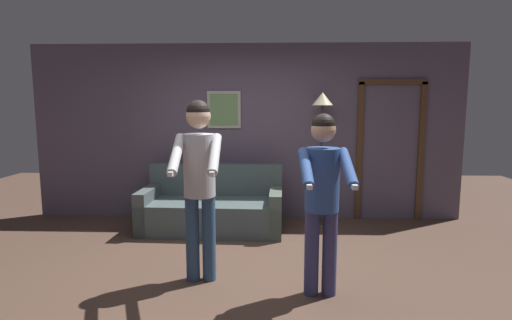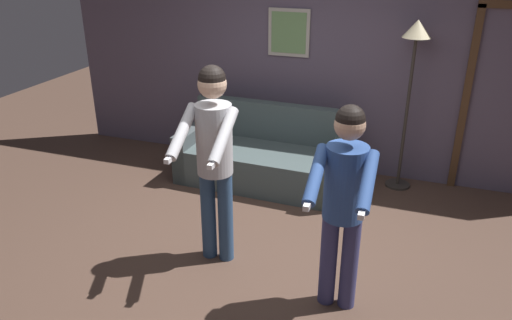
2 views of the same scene
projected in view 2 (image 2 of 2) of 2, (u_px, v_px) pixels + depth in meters
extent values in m
plane|color=#4E382D|center=(255.00, 256.00, 4.52)|extent=(12.00, 12.00, 0.00)
cube|color=#574D61|center=(316.00, 63.00, 5.84)|extent=(6.40, 0.06, 2.60)
cube|color=#B7B2A8|center=(289.00, 33.00, 5.77)|extent=(0.49, 0.02, 0.55)
cube|color=#6C965D|center=(289.00, 33.00, 5.76)|extent=(0.41, 0.01, 0.47)
cube|color=#4C331E|center=(465.00, 101.00, 5.40)|extent=(0.08, 0.04, 2.04)
cube|color=#445253|center=(262.00, 166.00, 5.81)|extent=(1.92, 0.90, 0.42)
cube|color=#445253|center=(272.00, 121.00, 5.94)|extent=(1.90, 0.19, 0.45)
cube|color=#464F51|center=(195.00, 149.00, 6.07)|extent=(0.18, 0.85, 0.58)
cube|color=#4A584F|center=(335.00, 171.00, 5.49)|extent=(0.18, 0.85, 0.58)
cylinder|color=#332D28|center=(397.00, 184.00, 5.81)|extent=(0.28, 0.28, 0.02)
cylinder|color=#332D28|center=(406.00, 115.00, 5.46)|extent=(0.04, 0.04, 1.68)
cone|color=#F9EAB7|center=(417.00, 29.00, 5.09)|extent=(0.30, 0.30, 0.18)
cylinder|color=#2E4B72|center=(208.00, 214.00, 4.37)|extent=(0.13, 0.13, 0.84)
cylinder|color=#2E4B72|center=(226.00, 217.00, 4.33)|extent=(0.13, 0.13, 0.84)
cylinder|color=#B2B2B7|center=(214.00, 139.00, 4.06)|extent=(0.30, 0.30, 0.59)
sphere|color=#D8AD8E|center=(212.00, 84.00, 3.87)|extent=(0.23, 0.23, 0.23)
sphere|color=black|center=(212.00, 79.00, 3.85)|extent=(0.22, 0.22, 0.22)
cylinder|color=#B2B2B7|center=(182.00, 131.00, 3.85)|extent=(0.11, 0.50, 0.34)
cube|color=white|center=(171.00, 158.00, 3.71)|extent=(0.05, 0.15, 0.04)
cylinder|color=#B2B2B7|center=(224.00, 136.00, 3.76)|extent=(0.11, 0.50, 0.34)
cube|color=white|center=(213.00, 164.00, 3.62)|extent=(0.05, 0.15, 0.04)
cylinder|color=#3B3B6D|center=(328.00, 259.00, 3.81)|extent=(0.13, 0.13, 0.78)
cylinder|color=#3B3B6D|center=(349.00, 263.00, 3.76)|extent=(0.13, 0.13, 0.78)
cylinder|color=#2D4C8C|center=(345.00, 183.00, 3.52)|extent=(0.30, 0.30, 0.55)
sphere|color=tan|center=(350.00, 125.00, 3.34)|extent=(0.21, 0.21, 0.21)
sphere|color=black|center=(350.00, 119.00, 3.33)|extent=(0.20, 0.20, 0.20)
cylinder|color=#2D4C8C|center=(316.00, 174.00, 3.32)|extent=(0.10, 0.48, 0.30)
cube|color=white|center=(308.00, 204.00, 3.17)|extent=(0.04, 0.15, 0.04)
cylinder|color=#2D4C8C|center=(368.00, 181.00, 3.22)|extent=(0.10, 0.48, 0.30)
cube|color=white|center=(362.00, 212.00, 3.07)|extent=(0.04, 0.15, 0.04)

